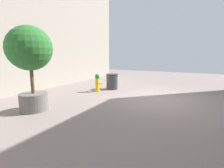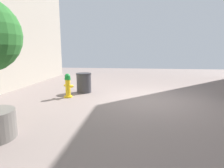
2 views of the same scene
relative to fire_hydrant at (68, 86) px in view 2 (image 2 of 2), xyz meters
The scene contains 3 objects.
ground_plane 2.98m from the fire_hydrant, behind, with size 23.40×23.40×0.00m, color gray.
fire_hydrant is the anchor object (origin of this frame).
trash_bin 0.95m from the fire_hydrant, 112.16° to the right, with size 0.62×0.62×0.80m.
Camera 2 is at (0.50, 6.39, 1.71)m, focal length 29.56 mm.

